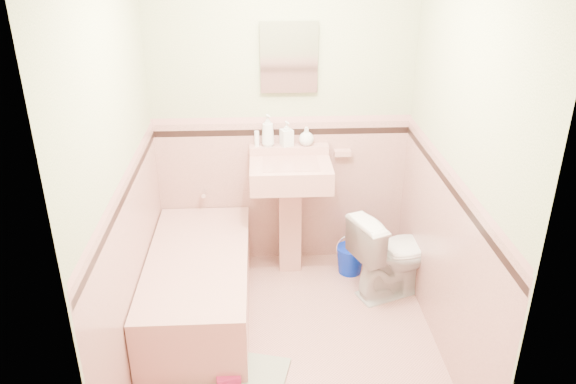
{
  "coord_description": "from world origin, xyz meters",
  "views": [
    {
      "loc": [
        -0.18,
        -3.11,
        2.59
      ],
      "look_at": [
        0.0,
        0.25,
        1.0
      ],
      "focal_mm": 35.73,
      "sensor_mm": 36.0,
      "label": 1
    }
  ],
  "objects_px": {
    "soap_bottle_left": "(268,130)",
    "shoe": "(229,380)",
    "bathtub": "(200,287)",
    "toilet": "(394,254)",
    "bucket": "(350,260)",
    "medicine_cabinet": "(289,57)",
    "sink": "(290,219)",
    "soap_bottle_mid": "(287,134)",
    "soap_bottle_right": "(306,136)"
  },
  "relations": [
    {
      "from": "soap_bottle_left",
      "to": "shoe",
      "type": "bearing_deg",
      "value": -101.07
    },
    {
      "from": "bathtub",
      "to": "soap_bottle_left",
      "type": "relative_size",
      "value": 6.05
    },
    {
      "from": "soap_bottle_left",
      "to": "toilet",
      "type": "relative_size",
      "value": 0.37
    },
    {
      "from": "shoe",
      "to": "bathtub",
      "type": "bearing_deg",
      "value": 95.31
    },
    {
      "from": "bathtub",
      "to": "bucket",
      "type": "xyz_separation_m",
      "value": [
        1.16,
        0.49,
        -0.11
      ]
    },
    {
      "from": "medicine_cabinet",
      "to": "shoe",
      "type": "relative_size",
      "value": 3.17
    },
    {
      "from": "sink",
      "to": "shoe",
      "type": "relative_size",
      "value": 6.65
    },
    {
      "from": "bathtub",
      "to": "toilet",
      "type": "bearing_deg",
      "value": 7.66
    },
    {
      "from": "sink",
      "to": "bucket",
      "type": "xyz_separation_m",
      "value": [
        0.48,
        -0.04,
        -0.37
      ]
    },
    {
      "from": "soap_bottle_mid",
      "to": "shoe",
      "type": "height_order",
      "value": "soap_bottle_mid"
    },
    {
      "from": "bathtub",
      "to": "soap_bottle_left",
      "type": "height_order",
      "value": "soap_bottle_left"
    },
    {
      "from": "sink",
      "to": "medicine_cabinet",
      "type": "bearing_deg",
      "value": 90.0
    },
    {
      "from": "medicine_cabinet",
      "to": "soap_bottle_right",
      "type": "xyz_separation_m",
      "value": [
        0.13,
        -0.03,
        -0.6
      ]
    },
    {
      "from": "sink",
      "to": "soap_bottle_left",
      "type": "relative_size",
      "value": 3.88
    },
    {
      "from": "bathtub",
      "to": "soap_bottle_right",
      "type": "xyz_separation_m",
      "value": [
        0.81,
        0.71,
        0.87
      ]
    },
    {
      "from": "medicine_cabinet",
      "to": "toilet",
      "type": "bearing_deg",
      "value": -35.55
    },
    {
      "from": "soap_bottle_mid",
      "to": "toilet",
      "type": "xyz_separation_m",
      "value": [
        0.78,
        -0.52,
        -0.78
      ]
    },
    {
      "from": "sink",
      "to": "medicine_cabinet",
      "type": "relative_size",
      "value": 2.1
    },
    {
      "from": "bathtub",
      "to": "toilet",
      "type": "xyz_separation_m",
      "value": [
        1.44,
        0.19,
        0.11
      ]
    },
    {
      "from": "bathtub",
      "to": "soap_bottle_right",
      "type": "height_order",
      "value": "soap_bottle_right"
    },
    {
      "from": "bathtub",
      "to": "soap_bottle_mid",
      "type": "height_order",
      "value": "soap_bottle_mid"
    },
    {
      "from": "bathtub",
      "to": "bucket",
      "type": "bearing_deg",
      "value": 22.69
    },
    {
      "from": "medicine_cabinet",
      "to": "soap_bottle_right",
      "type": "bearing_deg",
      "value": -12.7
    },
    {
      "from": "soap_bottle_right",
      "to": "shoe",
      "type": "xyz_separation_m",
      "value": [
        -0.58,
        -1.46,
        -1.04
      ]
    },
    {
      "from": "soap_bottle_right",
      "to": "bucket",
      "type": "distance_m",
      "value": 1.07
    },
    {
      "from": "sink",
      "to": "soap_bottle_mid",
      "type": "xyz_separation_m",
      "value": [
        -0.02,
        0.18,
        0.64
      ]
    },
    {
      "from": "soap_bottle_right",
      "to": "shoe",
      "type": "bearing_deg",
      "value": -111.7
    },
    {
      "from": "soap_bottle_right",
      "to": "sink",
      "type": "bearing_deg",
      "value": -126.49
    },
    {
      "from": "bucket",
      "to": "shoe",
      "type": "bearing_deg",
      "value": -126.98
    },
    {
      "from": "bathtub",
      "to": "sink",
      "type": "relative_size",
      "value": 1.56
    },
    {
      "from": "soap_bottle_left",
      "to": "toilet",
      "type": "height_order",
      "value": "soap_bottle_left"
    },
    {
      "from": "sink",
      "to": "bucket",
      "type": "height_order",
      "value": "sink"
    },
    {
      "from": "bathtub",
      "to": "sink",
      "type": "xyz_separation_m",
      "value": [
        0.68,
        0.53,
        0.26
      ]
    },
    {
      "from": "bathtub",
      "to": "soap_bottle_left",
      "type": "bearing_deg",
      "value": 53.94
    },
    {
      "from": "bucket",
      "to": "shoe",
      "type": "height_order",
      "value": "bucket"
    },
    {
      "from": "soap_bottle_right",
      "to": "shoe",
      "type": "relative_size",
      "value": 1.01
    },
    {
      "from": "soap_bottle_left",
      "to": "bucket",
      "type": "bearing_deg",
      "value": -18.99
    },
    {
      "from": "medicine_cabinet",
      "to": "toilet",
      "type": "distance_m",
      "value": 1.65
    },
    {
      "from": "sink",
      "to": "shoe",
      "type": "bearing_deg",
      "value": -109.29
    },
    {
      "from": "toilet",
      "to": "bucket",
      "type": "xyz_separation_m",
      "value": [
        -0.28,
        0.29,
        -0.22
      ]
    },
    {
      "from": "soap_bottle_left",
      "to": "shoe",
      "type": "xyz_separation_m",
      "value": [
        -0.29,
        -1.46,
        -1.1
      ]
    },
    {
      "from": "bucket",
      "to": "bathtub",
      "type": "bearing_deg",
      "value": -157.31
    },
    {
      "from": "medicine_cabinet",
      "to": "soap_bottle_right",
      "type": "relative_size",
      "value": 3.13
    },
    {
      "from": "sink",
      "to": "soap_bottle_right",
      "type": "height_order",
      "value": "soap_bottle_right"
    },
    {
      "from": "sink",
      "to": "toilet",
      "type": "bearing_deg",
      "value": -23.74
    },
    {
      "from": "soap_bottle_right",
      "to": "bucket",
      "type": "xyz_separation_m",
      "value": [
        0.35,
        -0.22,
        -0.99
      ]
    },
    {
      "from": "toilet",
      "to": "shoe",
      "type": "bearing_deg",
      "value": 106.14
    },
    {
      "from": "medicine_cabinet",
      "to": "soap_bottle_mid",
      "type": "bearing_deg",
      "value": -122.43
    },
    {
      "from": "toilet",
      "to": "medicine_cabinet",
      "type": "bearing_deg",
      "value": 32.58
    },
    {
      "from": "bathtub",
      "to": "shoe",
      "type": "relative_size",
      "value": 10.37
    }
  ]
}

